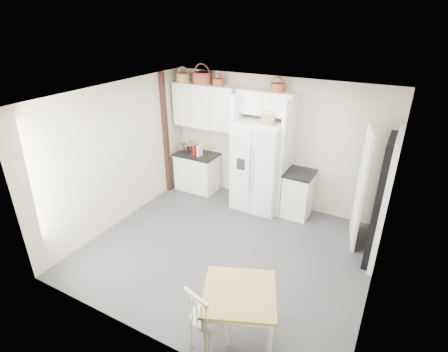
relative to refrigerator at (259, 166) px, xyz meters
The scene contains 27 objects.
floor 1.87m from the refrigerator, 84.74° to the right, with size 4.50×4.50×0.00m, color #424242.
ceiling 2.36m from the refrigerator, 84.74° to the right, with size 4.50×4.50×0.00m, color white.
wall_back 0.56m from the refrigerator, 67.98° to the left, with size 4.50×4.50×0.00m, color #BCB28D.
wall_left 2.69m from the refrigerator, 142.20° to the right, with size 4.00×4.00×0.00m, color #BCB28D.
wall_right 2.93m from the refrigerator, 34.17° to the right, with size 4.00×4.00×0.00m, color #BCB28D.
refrigerator is the anchor object (origin of this frame).
base_cab_left 1.60m from the refrigerator, behind, with size 0.89×0.56×0.82m, color silver.
base_cab_right 0.94m from the refrigerator, ahead, with size 0.50×0.60×0.87m, color silver.
dining_table 3.31m from the refrigerator, 70.67° to the right, with size 0.84×0.84×0.70m, color olive.
windsor_chair 3.51m from the refrigerator, 75.97° to the right, with size 0.46×0.42×0.95m, color silver.
counter_left 1.52m from the refrigerator, behind, with size 0.92×0.60×0.04m, color black.
counter_right 0.82m from the refrigerator, ahead, with size 0.54×0.64×0.04m, color black.
toaster 1.77m from the refrigerator, behind, with size 0.27×0.16×0.19m, color silver.
cookbook_red 1.48m from the refrigerator, behind, with size 0.03×0.15×0.23m, color maroon.
cookbook_cream 1.39m from the refrigerator, behind, with size 0.04×0.17×0.25m, color #F5E2BA.
basket_upper_a 2.42m from the refrigerator, behind, with size 0.30×0.30×0.17m, color #A26E42.
basket_upper_b 2.11m from the refrigerator, behind, with size 0.39×0.39×0.23m, color brown.
basket_upper_c 1.84m from the refrigerator, 168.99° to the left, with size 0.23×0.23×0.13m, color brown.
basket_bridge_b 1.55m from the refrigerator, 45.43° to the left, with size 0.26×0.26×0.15m, color brown.
basket_fridge_b 0.99m from the refrigerator, 31.50° to the right, with size 0.26×0.26×0.14m, color #A26E42.
upper_cabinet 1.69m from the refrigerator, behind, with size 1.40×0.34×0.90m, color silver.
bridge_cabinet 1.24m from the refrigerator, 90.00° to the left, with size 1.12×0.34×0.45m, color silver.
fridge_panel_left 0.57m from the refrigerator, behind, with size 0.08×0.60×2.30m, color silver.
fridge_panel_right 0.57m from the refrigerator, ahead, with size 0.08×0.60×2.30m, color silver.
trim_post 2.11m from the refrigerator, behind, with size 0.09×0.09×2.60m, color black.
doorway_void 2.40m from the refrigerator, 15.24° to the right, with size 0.18×0.85×2.05m, color black.
door_slab 1.98m from the refrigerator, ahead, with size 0.80×0.04×2.05m, color white.
Camera 1 is at (2.25, -4.27, 3.68)m, focal length 28.00 mm.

